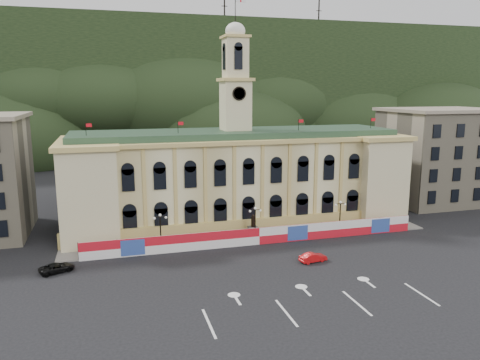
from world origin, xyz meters
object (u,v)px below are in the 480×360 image
object	(u,v)px
statue	(253,231)
lamp_center	(255,220)
black_suv	(57,268)
red_sedan	(313,257)

from	to	relation	value
statue	lamp_center	bearing A→B (deg)	-90.00
lamp_center	black_suv	world-z (taller)	lamp_center
lamp_center	statue	bearing A→B (deg)	90.00
statue	lamp_center	distance (m)	2.14
lamp_center	red_sedan	xyz separation A→B (m)	(4.59, -10.64, -2.46)
statue	black_suv	bearing A→B (deg)	-167.13
statue	lamp_center	xyz separation A→B (m)	(0.00, -1.00, 1.89)
statue	lamp_center	size ratio (longest dim) A/B	0.72
statue	lamp_center	world-z (taller)	lamp_center
black_suv	red_sedan	bearing A→B (deg)	-122.39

